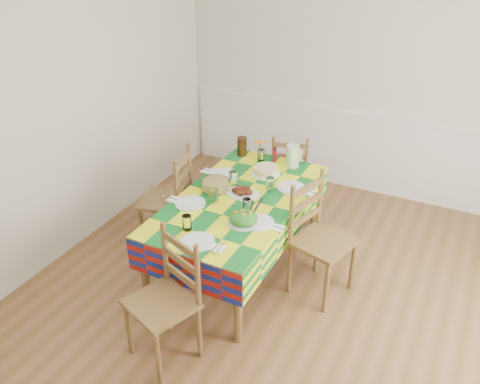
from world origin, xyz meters
name	(u,v)px	position (x,y,z in m)	size (l,w,h in m)	color
room	(295,174)	(0.00, 0.00, 1.35)	(4.58, 5.08, 2.78)	brown
wainscot	(372,152)	(0.00, 2.48, 0.49)	(4.41, 0.06, 0.92)	white
dining_table	(239,206)	(-0.68, 0.54, 0.63)	(0.98, 1.83, 0.71)	brown
setting_near_head	(194,235)	(-0.71, -0.14, 0.74)	(0.41, 0.28, 0.12)	silver
setting_left_near	(198,200)	(-0.95, 0.31, 0.74)	(0.46, 0.28, 0.12)	silver
setting_left_far	(226,175)	(-0.95, 0.81, 0.74)	(0.47, 0.28, 0.12)	silver
setting_right_near	(255,216)	(-0.42, 0.30, 0.74)	(0.47, 0.27, 0.12)	silver
setting_right_far	(284,186)	(-0.40, 0.86, 0.74)	(0.47, 0.27, 0.12)	silver
meat_platter	(242,192)	(-0.69, 0.61, 0.74)	(0.31, 0.22, 0.06)	silver
salad_platter	(243,219)	(-0.48, 0.21, 0.75)	(0.25, 0.25, 0.11)	silver
pasta_bowl	(215,185)	(-0.93, 0.58, 0.76)	(0.25, 0.25, 0.09)	white
cake	(266,171)	(-0.66, 1.05, 0.75)	(0.27, 0.27, 0.07)	silver
serving_utensils	(254,206)	(-0.51, 0.47, 0.72)	(0.13, 0.28, 0.01)	black
flower_vase	(261,152)	(-0.82, 1.29, 0.81)	(0.14, 0.12, 0.23)	white
hot_sauce	(275,154)	(-0.70, 1.33, 0.79)	(0.04, 0.04, 0.15)	#B50E22
green_pitcher	(293,156)	(-0.50, 1.31, 0.82)	(0.13, 0.13, 0.21)	#ABD798
tea_pitcher	(242,146)	(-1.04, 1.32, 0.81)	(0.09, 0.09, 0.19)	black
name_card	(183,251)	(-0.69, -0.33, 0.72)	(0.08, 0.02, 0.02)	silver
chair_near	(166,301)	(-0.67, -0.61, 0.48)	(0.55, 0.54, 0.98)	brown
chair_far	(289,172)	(-0.67, 1.70, 0.43)	(0.48, 0.47, 0.88)	brown
chair_left	(170,200)	(-1.41, 0.55, 0.49)	(0.52, 0.54, 1.00)	brown
chair_right	(319,239)	(0.04, 0.56, 0.51)	(0.54, 0.56, 1.03)	brown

